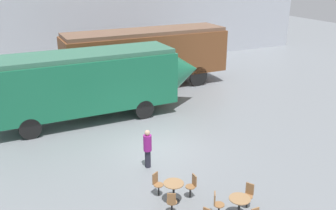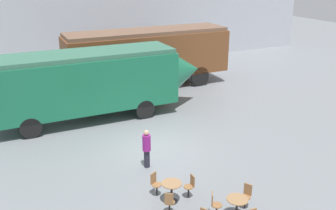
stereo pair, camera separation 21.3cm
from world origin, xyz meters
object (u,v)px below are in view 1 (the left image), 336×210
object	(u,v)px
streamlined_locomotive	(98,80)
cafe_table_near	(239,203)
cafe_table_mid	(174,188)
passenger_coach_wooden	(146,53)
visitor_person	(148,147)

from	to	relation	value
streamlined_locomotive	cafe_table_near	size ratio (longest dim) A/B	16.28
streamlined_locomotive	cafe_table_near	world-z (taller)	streamlined_locomotive
cafe_table_near	cafe_table_mid	xyz separation A→B (m)	(-1.55, 1.71, 0.02)
streamlined_locomotive	cafe_table_near	xyz separation A→B (m)	(1.63, -10.55, -1.61)
passenger_coach_wooden	visitor_person	distance (m)	11.10
streamlined_locomotive	cafe_table_mid	bearing A→B (deg)	-89.46
streamlined_locomotive	cafe_table_mid	xyz separation A→B (m)	(0.08, -8.85, -1.58)
cafe_table_near	visitor_person	distance (m)	4.58
cafe_table_mid	streamlined_locomotive	bearing A→B (deg)	90.54
streamlined_locomotive	cafe_table_mid	distance (m)	8.99
cafe_table_near	passenger_coach_wooden	bearing A→B (deg)	79.11
passenger_coach_wooden	cafe_table_mid	xyz separation A→B (m)	(-4.34, -12.80, -1.81)
passenger_coach_wooden	cafe_table_near	size ratio (longest dim) A/B	15.11
cafe_table_mid	visitor_person	distance (m)	2.66
cafe_table_mid	visitor_person	bearing A→B (deg)	87.13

